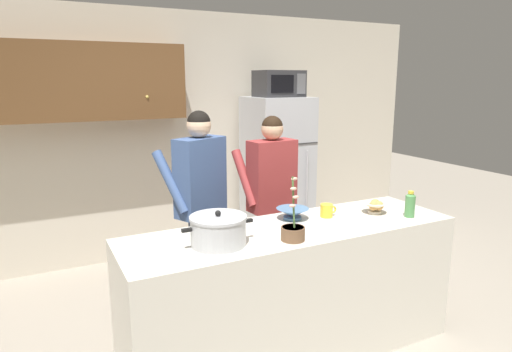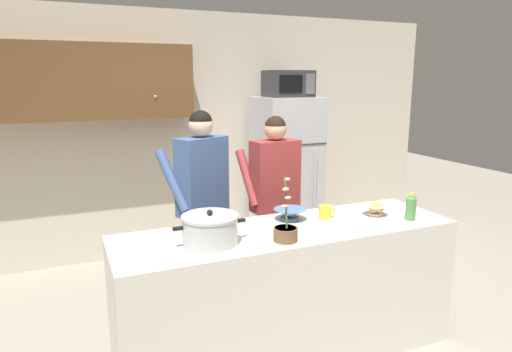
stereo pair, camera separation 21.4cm
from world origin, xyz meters
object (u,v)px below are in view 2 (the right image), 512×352
bottle_near_edge (411,207)px  refrigerator (286,174)px  potted_orchid (286,231)px  microwave (288,84)px  person_by_sink (274,186)px  coffee_mug (325,212)px  person_near_pot (202,187)px  empty_bowl (290,214)px  cooking_pot (210,229)px  bread_bowl (375,209)px

bottle_near_edge → refrigerator: bearing=88.7°
refrigerator → potted_orchid: bearing=-117.2°
bottle_near_edge → potted_orchid: (-1.01, -0.03, -0.03)m
microwave → person_by_sink: (-0.62, -0.97, -0.86)m
potted_orchid → person_by_sink: bearing=67.9°
bottle_near_edge → coffee_mug: bearing=153.1°
person_near_pot → coffee_mug: person_near_pot is taller
person_by_sink → coffee_mug: size_ratio=12.20×
refrigerator → person_by_sink: bearing=-122.1°
microwave → coffee_mug: 2.03m
potted_orchid → refrigerator: bearing=62.8°
empty_bowl → bottle_near_edge: 0.86m
microwave → person_by_sink: bearing=-122.7°
microwave → coffee_mug: size_ratio=3.66×
refrigerator → cooking_pot: refrigerator is taller
coffee_mug → bread_bowl: (0.37, -0.09, 0.00)m
person_near_pot → bread_bowl: (1.04, -0.91, -0.06)m
bread_bowl → empty_bowl: bearing=165.9°
coffee_mug → bread_bowl: 0.38m
bottle_near_edge → person_near_pot: bearing=137.9°
person_near_pot → bottle_near_edge: bearing=-42.1°
cooking_pot → bread_bowl: cooking_pot is taller
empty_bowl → refrigerator: bearing=63.8°
bottle_near_edge → cooking_pot: bearing=175.7°
cooking_pot → empty_bowl: bearing=19.0°
refrigerator → empty_bowl: 1.88m
empty_bowl → bottle_near_edge: bearing=-23.3°
microwave → empty_bowl: size_ratio=2.06×
microwave → coffee_mug: bearing=-108.5°
empty_bowl → potted_orchid: potted_orchid is taller
empty_bowl → potted_orchid: (-0.22, -0.37, 0.02)m
person_near_pot → empty_bowl: 0.86m
coffee_mug → person_by_sink: bearing=92.9°
empty_bowl → bottle_near_edge: bottle_near_edge is taller
refrigerator → empty_bowl: refrigerator is taller
person_near_pot → microwave: bearing=36.0°
person_by_sink → bottle_near_edge: size_ratio=8.29×
cooking_pot → empty_bowl: 0.70m
microwave → cooking_pot: microwave is taller
person_by_sink → bottle_near_edge: person_by_sink is taller
cooking_pot → coffee_mug: size_ratio=3.47×
refrigerator → person_near_pot: (-1.25, -0.93, 0.18)m
cooking_pot → person_by_sink: bearing=46.7°
person_by_sink → bread_bowl: size_ratio=8.57×
person_near_pot → potted_orchid: (0.20, -1.12, -0.05)m
cooking_pot → potted_orchid: bearing=-17.4°
cooking_pot → bread_bowl: bearing=3.2°
potted_orchid → person_near_pot: bearing=100.2°
coffee_mug → potted_orchid: bearing=-147.6°
person_by_sink → potted_orchid: size_ratio=3.99×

